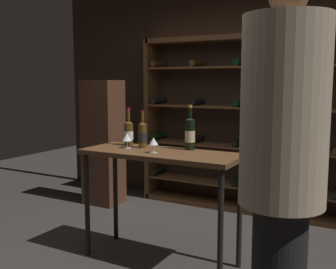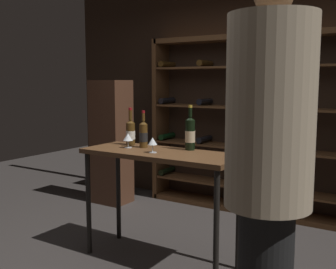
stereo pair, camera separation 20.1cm
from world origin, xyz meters
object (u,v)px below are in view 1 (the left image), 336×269
Objects in this scene: display_cabinet at (103,143)px; wine_glass_stemmed_left at (127,138)px; wine_rack at (261,126)px; wine_bottle_red_label at (143,134)px; wine_bottle_amber_reserve at (190,133)px; tasting_table at (161,165)px; wine_bottle_gold_foil at (129,132)px; wine_glass_stemmed_center at (154,142)px; person_bystander_red_print at (283,158)px.

wine_glass_stemmed_left is (1.14, -1.12, 0.27)m from display_cabinet.
wine_rack is at bearing 17.43° from display_cabinet.
wine_bottle_amber_reserve is at bearing 14.99° from wine_bottle_red_label.
tasting_table is 3.54× the size of wine_bottle_amber_reserve.
wine_bottle_amber_reserve is at bearing -29.09° from display_cabinet.
wine_bottle_gold_foil is 2.73× the size of wine_glass_stemmed_center.
wine_bottle_gold_foil reaches higher than wine_glass_stemmed_center.
display_cabinet is at bearing 135.70° from wine_glass_stemmed_left.
display_cabinet is 1.62m from wine_glass_stemmed_left.
tasting_table is at bearing -101.63° from wine_rack.
wine_bottle_amber_reserve is 1.17× the size of wine_bottle_red_label.
wine_glass_stemmed_left is (-0.69, -1.69, 0.02)m from wine_rack.
wine_glass_stemmed_center is (1.47, -1.21, 0.27)m from display_cabinet.
wine_bottle_gold_foil is at bearing 150.06° from wine_glass_stemmed_center.
wine_rack is 23.45× the size of wine_glass_stemmed_left.
wine_bottle_red_label is (0.19, -0.06, 0.00)m from wine_bottle_gold_foil.
wine_bottle_gold_foil is (1.06, -0.97, 0.30)m from display_cabinet.
display_cabinet is 4.74× the size of wine_bottle_red_label.
wine_bottle_red_label is 0.14m from wine_glass_stemmed_left.
tasting_table is at bearing -131.49° from wine_bottle_amber_reserve.
wine_glass_stemmed_left is (0.08, -0.14, -0.03)m from wine_bottle_gold_foil.
wine_glass_stemmed_center is at bearing -39.42° from display_cabinet.
wine_rack is at bearing 67.73° from wine_glass_stemmed_left.
wine_rack is 2.65m from person_bystander_red_print.
display_cabinet is (-1.49, 1.12, -0.06)m from tasting_table.
wine_bottle_amber_reserve is 0.56m from wine_glass_stemmed_left.
wine_rack is 7.86× the size of wine_bottle_amber_reserve.
wine_rack is 1.94m from display_cabinet.
wine_bottle_amber_reserve is (0.60, 0.05, 0.02)m from wine_bottle_gold_foil.
display_cabinet is 12.09× the size of wine_glass_stemmed_left.
display_cabinet reaches higher than wine_bottle_gold_foil.
wine_bottle_red_label is at bearing -34.10° from person_bystander_red_print.
wine_bottle_gold_foil is (-1.63, 0.96, -0.07)m from person_bystander_red_print.
person_bystander_red_print is 6.26× the size of wine_bottle_red_label.
wine_rack is 1.73m from wine_bottle_gold_foil.
display_cabinet is 1.93m from wine_bottle_amber_reserve.
person_bystander_red_print is at bearing -31.96° from wine_bottle_red_label.
wine_bottle_red_label is at bearing 159.25° from tasting_table.
wine_rack reaches higher than wine_bottle_amber_reserve.
wine_bottle_gold_foil is at bearing -175.40° from wine_bottle_amber_reserve.
wine_bottle_amber_reserve is 0.43m from wine_bottle_red_label.
wine_bottle_amber_reserve reaches higher than tasting_table.
wine_bottle_gold_foil is 0.20m from wine_bottle_red_label.
person_bystander_red_print is at bearing -44.42° from wine_bottle_amber_reserve.
wine_glass_stemmed_left is (-0.11, -0.08, -0.03)m from wine_bottle_red_label.
wine_bottle_red_label is at bearing -17.84° from wine_bottle_gold_foil.
person_bystander_red_print reaches higher than wine_bottle_gold_foil.
tasting_table is 3.95× the size of wine_bottle_gold_foil.
wine_glass_stemmed_center is (-0.19, -0.28, -0.05)m from wine_bottle_amber_reserve.
person_bystander_red_print is 1.75m from wine_glass_stemmed_left.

